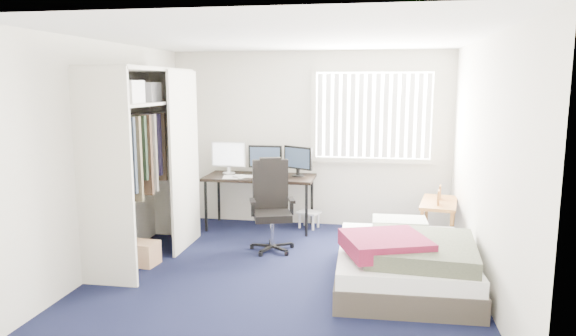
# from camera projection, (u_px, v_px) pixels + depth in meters

# --- Properties ---
(ground) EXTENTS (4.20, 4.20, 0.00)m
(ground) POSITION_uv_depth(u_px,v_px,m) (284.00, 274.00, 5.56)
(ground) COLOR black
(ground) RESTS_ON ground
(room_shell) EXTENTS (4.20, 4.20, 4.20)m
(room_shell) POSITION_uv_depth(u_px,v_px,m) (284.00, 135.00, 5.31)
(room_shell) COLOR silver
(room_shell) RESTS_ON ground
(window_assembly) EXTENTS (1.72, 0.09, 1.32)m
(window_assembly) POSITION_uv_depth(u_px,v_px,m) (373.00, 116.00, 7.13)
(window_assembly) COLOR white
(window_assembly) RESTS_ON ground
(closet) EXTENTS (0.64, 1.84, 2.22)m
(closet) POSITION_uv_depth(u_px,v_px,m) (144.00, 144.00, 5.87)
(closet) COLOR beige
(closet) RESTS_ON ground
(desk) EXTENTS (1.54, 0.72, 1.21)m
(desk) POSITION_uv_depth(u_px,v_px,m) (261.00, 174.00, 7.25)
(desk) COLOR black
(desk) RESTS_ON ground
(office_chair) EXTENTS (0.67, 0.67, 1.13)m
(office_chair) POSITION_uv_depth(u_px,v_px,m) (272.00, 215.00, 6.36)
(office_chair) COLOR black
(office_chair) RESTS_ON ground
(footstool) EXTENTS (0.36, 0.33, 0.24)m
(footstool) POSITION_uv_depth(u_px,v_px,m) (309.00, 215.00, 7.32)
(footstool) COLOR white
(footstool) RESTS_ON ground
(nightstand) EXTENTS (0.56, 0.90, 0.76)m
(nightstand) POSITION_uv_depth(u_px,v_px,m) (439.00, 207.00, 6.45)
(nightstand) COLOR brown
(nightstand) RESTS_ON ground
(bed) EXTENTS (1.39, 1.81, 0.60)m
(bed) POSITION_uv_depth(u_px,v_px,m) (404.00, 260.00, 5.22)
(bed) COLOR #383128
(bed) RESTS_ON ground
(pine_box) EXTENTS (0.38, 0.31, 0.27)m
(pine_box) POSITION_uv_depth(u_px,v_px,m) (142.00, 253.00, 5.83)
(pine_box) COLOR tan
(pine_box) RESTS_ON ground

